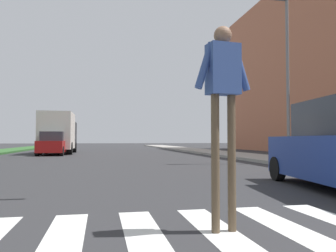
% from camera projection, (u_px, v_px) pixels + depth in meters
% --- Properties ---
extents(ground_plane, '(140.00, 140.00, 0.00)m').
position_uv_depth(ground_plane, '(101.00, 153.00, 26.47)').
color(ground_plane, '#2D2D30').
extents(crosswalk, '(6.75, 2.20, 0.01)m').
position_uv_depth(crosswalk, '(104.00, 234.00, 3.95)').
color(crosswalk, silver).
rests_on(crosswalk, ground_plane).
extents(sidewalk_right, '(3.00, 64.00, 0.15)m').
position_uv_depth(sidewalk_right, '(216.00, 153.00, 26.23)').
color(sidewalk_right, '#9E9991').
rests_on(sidewalk_right, ground_plane).
extents(street_lamp_right, '(1.02, 0.24, 7.50)m').
position_uv_depth(street_lamp_right, '(286.00, 62.00, 15.29)').
color(street_lamp_right, slate).
rests_on(street_lamp_right, sidewalk_right).
extents(pedestrian_performer, '(0.75, 0.29, 2.49)m').
position_uv_depth(pedestrian_performer, '(223.00, 94.00, 4.09)').
color(pedestrian_performer, brown).
rests_on(pedestrian_performer, ground_plane).
extents(sedan_midblock, '(1.89, 4.14, 1.64)m').
position_uv_depth(sedan_midblock, '(54.00, 144.00, 23.79)').
color(sedan_midblock, maroon).
rests_on(sedan_midblock, ground_plane).
extents(truck_box_delivery, '(2.40, 6.20, 3.10)m').
position_uv_depth(truck_box_delivery, '(59.00, 133.00, 26.21)').
color(truck_box_delivery, black).
rests_on(truck_box_delivery, ground_plane).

